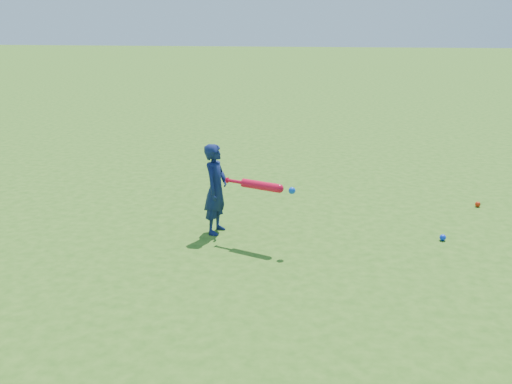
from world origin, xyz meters
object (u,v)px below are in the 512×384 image
child (216,189)px  ground_ball_blue (443,238)px  ground_ball_red (478,204)px  bat_swing (264,186)px

child → ground_ball_blue: 2.47m
ground_ball_red → bat_swing: size_ratio=0.09×
ground_ball_red → ground_ball_blue: size_ratio=0.99×
ground_ball_blue → bat_swing: bearing=-169.6°
child → ground_ball_red: bearing=-56.7°
ground_ball_red → bat_swing: bearing=-148.1°
bat_swing → ground_ball_red: bearing=54.1°
child → ground_ball_blue: (2.43, 0.06, -0.46)m
child → bat_swing: bearing=-106.2°
ground_ball_red → ground_ball_blue: same height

